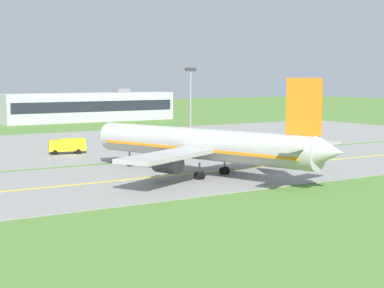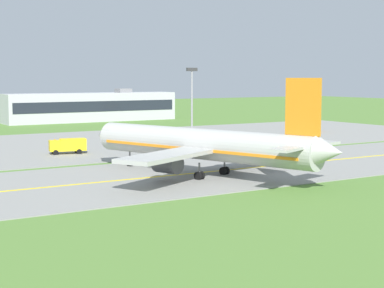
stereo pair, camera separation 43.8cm
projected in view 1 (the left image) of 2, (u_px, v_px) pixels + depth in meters
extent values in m
plane|color=#517A33|center=(230.00, 170.00, 85.43)|extent=(500.00, 500.00, 0.00)
cube|color=gray|center=(230.00, 170.00, 85.43)|extent=(240.00, 28.00, 0.10)
cube|color=gray|center=(150.00, 140.00, 126.09)|extent=(140.00, 52.00, 0.10)
cube|color=yellow|center=(230.00, 170.00, 85.42)|extent=(220.00, 0.60, 0.01)
cylinder|color=#ADADA8|center=(200.00, 144.00, 80.15)|extent=(14.44, 33.54, 4.00)
cone|color=#ADADA8|center=(105.00, 135.00, 91.70)|extent=(4.42, 3.66, 3.80)
cone|color=#ADADA8|center=(330.00, 152.00, 68.43)|extent=(4.23, 4.10, 3.40)
cube|color=orange|center=(200.00, 148.00, 80.20)|extent=(13.67, 30.99, 0.36)
cube|color=#1E232D|center=(115.00, 132.00, 90.23)|extent=(3.79, 2.77, 0.70)
cube|color=#ADADA8|center=(169.00, 155.00, 72.30)|extent=(15.58, 10.94, 0.50)
cylinder|color=#47474C|center=(168.00, 164.00, 75.25)|extent=(3.25, 3.95, 2.30)
cylinder|color=black|center=(158.00, 163.00, 76.26)|extent=(2.07, 0.89, 2.10)
cube|color=#ADADA8|center=(251.00, 143.00, 85.31)|extent=(15.61, 7.39, 0.50)
cylinder|color=#47474C|center=(231.00, 154.00, 85.20)|extent=(3.25, 3.95, 2.30)
cylinder|color=black|center=(222.00, 153.00, 86.21)|extent=(2.07, 0.89, 2.10)
cube|color=orange|center=(303.00, 107.00, 70.06)|extent=(1.76, 4.30, 6.50)
cube|color=#ADADA8|center=(290.00, 148.00, 67.97)|extent=(6.46, 4.65, 0.30)
cube|color=#ADADA8|center=(318.00, 144.00, 72.86)|extent=(6.37, 3.62, 0.30)
cylinder|color=slate|center=(130.00, 157.00, 88.70)|extent=(0.24, 0.24, 1.65)
cylinder|color=black|center=(130.00, 163.00, 88.79)|extent=(0.68, 1.15, 1.10)
cylinder|color=slate|center=(200.00, 169.00, 77.19)|extent=(0.24, 0.24, 1.65)
cylinder|color=black|center=(198.00, 176.00, 77.07)|extent=(0.68, 1.15, 1.10)
cylinder|color=black|center=(201.00, 176.00, 77.49)|extent=(0.68, 1.15, 1.10)
cylinder|color=slate|center=(225.00, 165.00, 81.17)|extent=(0.24, 0.24, 1.65)
cylinder|color=black|center=(223.00, 171.00, 81.05)|extent=(0.68, 1.15, 1.10)
cylinder|color=black|center=(226.00, 171.00, 81.47)|extent=(0.68, 1.15, 1.10)
cube|color=yellow|center=(54.00, 146.00, 102.38)|extent=(2.18, 2.33, 1.80)
cube|color=#1E232D|center=(49.00, 144.00, 102.08)|extent=(0.50, 1.82, 0.81)
cube|color=yellow|center=(72.00, 145.00, 103.39)|extent=(4.54, 2.93, 2.00)
cylinder|color=orange|center=(54.00, 140.00, 102.27)|extent=(0.20, 0.20, 0.18)
cylinder|color=black|center=(55.00, 153.00, 101.56)|extent=(0.94, 0.48, 0.90)
cylinder|color=black|center=(53.00, 151.00, 103.42)|extent=(0.94, 0.48, 0.90)
cylinder|color=black|center=(78.00, 152.00, 102.82)|extent=(0.94, 0.48, 0.90)
cylinder|color=black|center=(76.00, 151.00, 104.78)|extent=(0.94, 0.48, 0.90)
cube|color=orange|center=(313.00, 125.00, 146.99)|extent=(2.69, 2.69, 1.80)
cube|color=#1E232D|center=(313.00, 123.00, 147.70)|extent=(1.37, 1.40, 0.81)
cube|color=orange|center=(312.00, 126.00, 144.08)|extent=(4.47, 4.44, 2.00)
cylinder|color=orange|center=(313.00, 121.00, 146.89)|extent=(0.20, 0.20, 0.18)
cylinder|color=black|center=(308.00, 129.00, 147.34)|extent=(0.85, 0.84, 0.90)
cylinder|color=black|center=(317.00, 130.00, 146.87)|extent=(0.85, 0.84, 0.90)
cylinder|color=black|center=(307.00, 131.00, 143.64)|extent=(0.85, 0.84, 0.90)
cylinder|color=black|center=(316.00, 131.00, 143.15)|extent=(0.85, 0.84, 0.90)
cube|color=#B2B2B7|center=(90.00, 107.00, 180.25)|extent=(50.73, 9.01, 8.22)
cube|color=#1E232D|center=(96.00, 106.00, 176.37)|extent=(48.70, 0.10, 2.96)
cube|color=slate|center=(121.00, 91.00, 185.11)|extent=(4.00, 4.00, 1.20)
cylinder|color=gray|center=(191.00, 106.00, 126.89)|extent=(0.36, 0.36, 14.00)
cube|color=#333333|center=(191.00, 69.00, 126.10)|extent=(2.40, 0.50, 0.70)
cone|color=orange|center=(154.00, 161.00, 92.82)|extent=(0.44, 0.44, 0.60)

